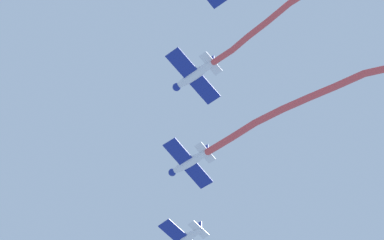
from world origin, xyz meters
name	(u,v)px	position (x,y,z in m)	size (l,w,h in m)	color
airplane_lead	(184,240)	(-4.50, -5.84, 77.50)	(7.59, 5.70, 1.89)	silver
airplane_left_wing	(189,163)	(2.77, 2.69, 77.75)	(7.64, 5.79, 1.89)	silver
smoke_trail_left_wing	(295,106)	(-0.32, 16.22, 77.37)	(7.28, 22.15, 1.77)	#DB4C4C
airplane_right_wing	(194,75)	(10.03, 11.22, 78.00)	(7.63, 5.76, 1.89)	silver
smoke_trail_right_wing	(289,7)	(8.67, 23.69, 77.50)	(2.71, 20.27, 1.64)	#DB4C4C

